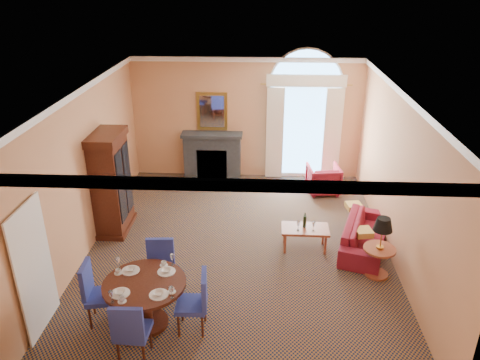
# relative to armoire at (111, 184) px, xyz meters

# --- Properties ---
(ground) EXTENTS (7.50, 7.50, 0.00)m
(ground) POSITION_rel_armoire_xyz_m (2.72, -0.68, -1.06)
(ground) COLOR #111C38
(ground) RESTS_ON ground
(room_envelope) EXTENTS (6.04, 7.52, 3.45)m
(room_envelope) POSITION_rel_armoire_xyz_m (2.69, -0.01, 1.45)
(room_envelope) COLOR tan
(room_envelope) RESTS_ON ground
(armoire) EXTENTS (0.63, 1.11, 2.19)m
(armoire) POSITION_rel_armoire_xyz_m (0.00, 0.00, 0.00)
(armoire) COLOR #39160D
(armoire) RESTS_ON ground
(dining_table) EXTENTS (1.28, 1.28, 1.01)m
(dining_table) POSITION_rel_armoire_xyz_m (1.40, -2.98, -0.46)
(dining_table) COLOR #39160D
(dining_table) RESTS_ON ground
(dining_chair_north) EXTENTS (0.53, 0.53, 1.05)m
(dining_chair_north) POSITION_rel_armoire_xyz_m (1.45, -2.20, -0.46)
(dining_chair_north) COLOR navy
(dining_chair_north) RESTS_ON ground
(dining_chair_south) EXTENTS (0.49, 0.50, 1.05)m
(dining_chair_south) POSITION_rel_armoire_xyz_m (1.37, -3.76, -0.46)
(dining_chair_south) COLOR navy
(dining_chair_south) RESTS_ON ground
(dining_chair_east) EXTENTS (0.51, 0.49, 1.05)m
(dining_chair_east) POSITION_rel_armoire_xyz_m (2.22, -3.05, -0.46)
(dining_chair_east) COLOR navy
(dining_chair_east) RESTS_ON ground
(dining_chair_west) EXTENTS (0.55, 0.55, 1.05)m
(dining_chair_west) POSITION_rel_armoire_xyz_m (0.57, -2.91, -0.46)
(dining_chair_west) COLOR navy
(dining_chair_west) RESTS_ON ground
(sofa) EXTENTS (1.34, 2.12, 0.58)m
(sofa) POSITION_rel_armoire_xyz_m (5.27, -0.49, -0.77)
(sofa) COLOR maroon
(sofa) RESTS_ON ground
(armchair) EXTENTS (0.86, 0.88, 0.72)m
(armchair) POSITION_rel_armoire_xyz_m (4.70, 2.07, -0.70)
(armchair) COLOR maroon
(armchair) RESTS_ON ground
(coffee_table) EXTENTS (0.95, 0.53, 0.80)m
(coffee_table) POSITION_rel_armoire_xyz_m (4.05, -0.62, -0.62)
(coffee_table) COLOR #A44D31
(coffee_table) RESTS_ON ground
(side_table) EXTENTS (0.58, 0.58, 1.17)m
(side_table) POSITION_rel_armoire_xyz_m (5.32, -1.45, -0.31)
(side_table) COLOR #A44D31
(side_table) RESTS_ON ground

